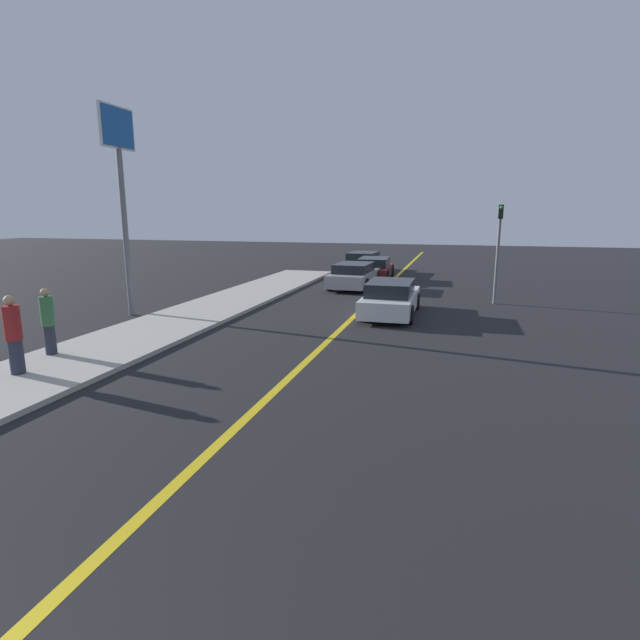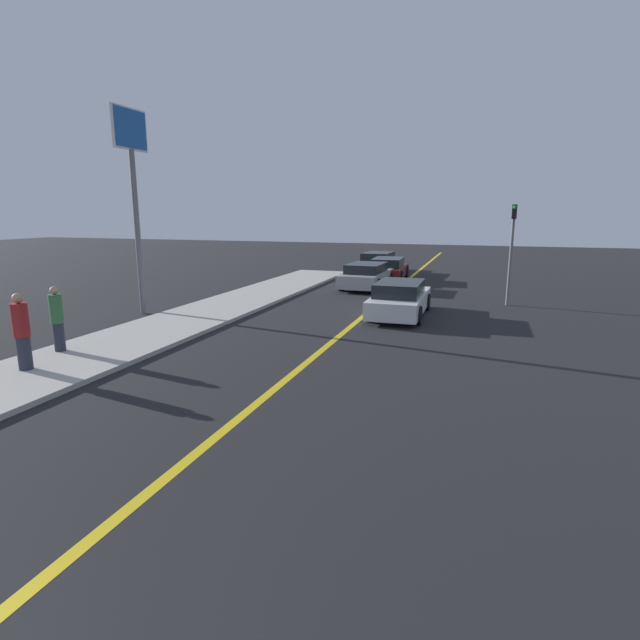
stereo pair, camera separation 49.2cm
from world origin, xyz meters
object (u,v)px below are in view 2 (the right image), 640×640
(car_far_distant, at_px, (388,269))
(car_parked_left_lot, at_px, (378,262))
(car_near_right_lane, at_px, (400,299))
(car_ahead_center, at_px, (367,276))
(pedestrian_near_curb, at_px, (22,332))
(roadside_sign, at_px, (132,166))
(pedestrian_mid_group, at_px, (57,319))
(traffic_light, at_px, (512,244))

(car_far_distant, height_order, car_parked_left_lot, car_parked_left_lot)
(car_near_right_lane, distance_m, car_ahead_center, 6.86)
(car_ahead_center, distance_m, pedestrian_near_curb, 16.35)
(car_far_distant, xyz_separation_m, pedestrian_near_curb, (-4.81, -19.15, 0.41))
(roadside_sign, bearing_deg, pedestrian_mid_group, -74.20)
(car_ahead_center, xyz_separation_m, pedestrian_near_curb, (-4.38, -15.75, 0.40))
(car_near_right_lane, height_order, car_ahead_center, car_near_right_lane)
(car_near_right_lane, distance_m, traffic_light, 5.45)
(car_far_distant, bearing_deg, car_parked_left_lot, 107.98)
(car_near_right_lane, xyz_separation_m, traffic_light, (3.79, 3.46, 1.83))
(pedestrian_mid_group, bearing_deg, car_parked_left_lot, 79.21)
(traffic_light, bearing_deg, pedestrian_near_curb, -130.10)
(car_ahead_center, height_order, roadside_sign, roadside_sign)
(car_far_distant, relative_size, pedestrian_near_curb, 2.49)
(car_near_right_lane, bearing_deg, pedestrian_mid_group, -134.19)
(roadside_sign, bearing_deg, pedestrian_near_curb, -73.53)
(car_ahead_center, xyz_separation_m, car_parked_left_lot, (-0.86, 6.90, 0.01))
(pedestrian_near_curb, relative_size, traffic_light, 0.45)
(car_near_right_lane, distance_m, car_parked_left_lot, 13.68)
(pedestrian_near_curb, relative_size, pedestrian_mid_group, 1.05)
(car_near_right_lane, relative_size, traffic_light, 1.10)
(car_near_right_lane, relative_size, pedestrian_mid_group, 2.58)
(car_near_right_lane, distance_m, roadside_sign, 10.55)
(car_near_right_lane, height_order, pedestrian_near_curb, pedestrian_near_curb)
(pedestrian_near_curb, bearing_deg, car_near_right_lane, 53.15)
(roadside_sign, bearing_deg, car_parked_left_lot, 70.69)
(car_ahead_center, height_order, car_parked_left_lot, car_parked_left_lot)
(car_near_right_lane, xyz_separation_m, car_ahead_center, (-2.69, 6.31, -0.00))
(pedestrian_near_curb, relative_size, roadside_sign, 0.25)
(pedestrian_near_curb, bearing_deg, car_parked_left_lot, 81.17)
(car_near_right_lane, relative_size, car_far_distant, 0.99)
(car_far_distant, bearing_deg, roadside_sign, -121.33)
(car_near_right_lane, bearing_deg, pedestrian_near_curb, -127.36)
(car_ahead_center, bearing_deg, roadside_sign, -123.78)
(pedestrian_near_curb, bearing_deg, car_ahead_center, 74.44)
(car_parked_left_lot, height_order, roadside_sign, roadside_sign)
(traffic_light, height_order, roadside_sign, roadside_sign)
(car_ahead_center, distance_m, pedestrian_mid_group, 15.08)
(traffic_light, xyz_separation_m, roadside_sign, (-12.88, -6.07, 2.83))
(car_near_right_lane, bearing_deg, roadside_sign, -164.52)
(car_ahead_center, xyz_separation_m, traffic_light, (6.48, -2.85, 1.84))
(roadside_sign, bearing_deg, traffic_light, 25.22)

